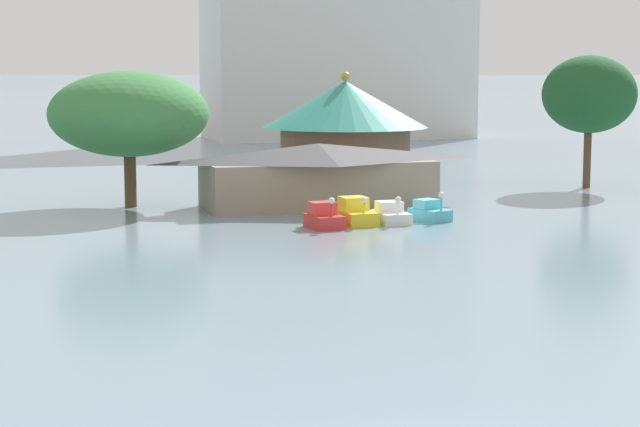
% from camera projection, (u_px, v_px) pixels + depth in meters
% --- Properties ---
extents(pedal_boat_red, '(1.85, 2.43, 1.78)m').
position_uv_depth(pedal_boat_red, '(324.00, 218.00, 59.51)').
color(pedal_boat_red, red).
rests_on(pedal_boat_red, ground).
extents(pedal_boat_yellow, '(1.85, 3.02, 1.65)m').
position_uv_depth(pedal_boat_yellow, '(355.00, 213.00, 61.15)').
color(pedal_boat_yellow, yellow).
rests_on(pedal_boat_yellow, ground).
extents(pedal_boat_white, '(1.61, 2.71, 1.62)m').
position_uv_depth(pedal_boat_white, '(391.00, 214.00, 61.53)').
color(pedal_boat_white, white).
rests_on(pedal_boat_white, ground).
extents(pedal_boat_cyan, '(2.13, 2.64, 1.73)m').
position_uv_depth(pedal_boat_cyan, '(429.00, 212.00, 62.43)').
color(pedal_boat_cyan, '#4CB7CC').
rests_on(pedal_boat_cyan, ground).
extents(boathouse, '(15.26, 6.21, 3.98)m').
position_uv_depth(boathouse, '(318.00, 174.00, 68.17)').
color(boathouse, gray).
rests_on(boathouse, ground).
extents(green_roof_pavilion, '(12.48, 12.48, 8.30)m').
position_uv_depth(green_roof_pavilion, '(345.00, 126.00, 82.79)').
color(green_roof_pavilion, brown).
rests_on(green_roof_pavilion, ground).
extents(shoreline_tree_mid, '(9.92, 9.92, 8.44)m').
position_uv_depth(shoreline_tree_mid, '(129.00, 114.00, 67.75)').
color(shoreline_tree_mid, brown).
rests_on(shoreline_tree_mid, ground).
extents(shoreline_tree_right, '(6.73, 6.73, 9.50)m').
position_uv_depth(shoreline_tree_right, '(589.00, 95.00, 78.46)').
color(shoreline_tree_right, brown).
rests_on(shoreline_tree_right, ground).
extents(background_building_block, '(31.94, 13.07, 26.49)m').
position_uv_depth(background_building_block, '(338.00, 28.00, 131.57)').
color(background_building_block, silver).
rests_on(background_building_block, ground).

